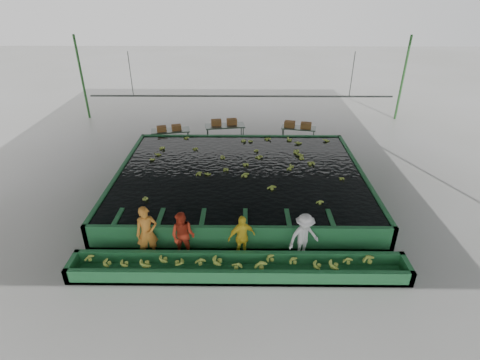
{
  "coord_description": "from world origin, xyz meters",
  "views": [
    {
      "loc": [
        0.13,
        -12.1,
        7.75
      ],
      "look_at": [
        0.0,
        0.5,
        1.0
      ],
      "focal_mm": 28.0,
      "sensor_mm": 36.0,
      "label": 1
    }
  ],
  "objects_px": {
    "box_stack_mid": "(224,125)",
    "packing_table_left": "(171,138)",
    "flotation_tank": "(240,180)",
    "box_stack_right": "(298,127)",
    "worker_b": "(183,236)",
    "box_stack_left": "(169,130)",
    "worker_a": "(147,233)",
    "worker_d": "(304,237)",
    "sorting_trough": "(239,268)",
    "worker_c": "(242,237)",
    "packing_table_mid": "(225,134)",
    "packing_table_right": "(298,135)"
  },
  "relations": [
    {
      "from": "box_stack_mid",
      "to": "packing_table_left",
      "type": "bearing_deg",
      "value": -166.15
    },
    {
      "from": "flotation_tank",
      "to": "box_stack_right",
      "type": "height_order",
      "value": "box_stack_right"
    },
    {
      "from": "worker_b",
      "to": "box_stack_left",
      "type": "bearing_deg",
      "value": 115.61
    },
    {
      "from": "worker_a",
      "to": "worker_d",
      "type": "height_order",
      "value": "worker_a"
    },
    {
      "from": "sorting_trough",
      "to": "box_stack_right",
      "type": "distance_m",
      "value": 10.83
    },
    {
      "from": "worker_c",
      "to": "packing_table_mid",
      "type": "relative_size",
      "value": 0.74
    },
    {
      "from": "worker_b",
      "to": "worker_d",
      "type": "distance_m",
      "value": 3.72
    },
    {
      "from": "box_stack_left",
      "to": "packing_table_right",
      "type": "bearing_deg",
      "value": 6.14
    },
    {
      "from": "worker_b",
      "to": "packing_table_right",
      "type": "height_order",
      "value": "worker_b"
    },
    {
      "from": "worker_d",
      "to": "box_stack_mid",
      "type": "distance_m",
      "value": 10.08
    },
    {
      "from": "sorting_trough",
      "to": "packing_table_left",
      "type": "xyz_separation_m",
      "value": [
        -3.67,
        9.77,
        0.19
      ]
    },
    {
      "from": "packing_table_mid",
      "to": "packing_table_right",
      "type": "relative_size",
      "value": 1.15
    },
    {
      "from": "worker_d",
      "to": "box_stack_left",
      "type": "height_order",
      "value": "worker_d"
    },
    {
      "from": "worker_b",
      "to": "box_stack_right",
      "type": "relative_size",
      "value": 1.15
    },
    {
      "from": "sorting_trough",
      "to": "box_stack_right",
      "type": "bearing_deg",
      "value": 73.88
    },
    {
      "from": "packing_table_right",
      "to": "worker_c",
      "type": "bearing_deg",
      "value": -107.24
    },
    {
      "from": "sorting_trough",
      "to": "flotation_tank",
      "type": "bearing_deg",
      "value": 90.0
    },
    {
      "from": "packing_table_mid",
      "to": "worker_d",
      "type": "bearing_deg",
      "value": -73.31
    },
    {
      "from": "worker_b",
      "to": "worker_d",
      "type": "height_order",
      "value": "worker_b"
    },
    {
      "from": "packing_table_right",
      "to": "box_stack_right",
      "type": "height_order",
      "value": "box_stack_right"
    },
    {
      "from": "worker_b",
      "to": "box_stack_left",
      "type": "xyz_separation_m",
      "value": [
        -2.0,
        8.89,
        0.08
      ]
    },
    {
      "from": "worker_b",
      "to": "worker_d",
      "type": "relative_size",
      "value": 1.01
    },
    {
      "from": "worker_b",
      "to": "box_stack_mid",
      "type": "height_order",
      "value": "worker_b"
    },
    {
      "from": "flotation_tank",
      "to": "packing_table_left",
      "type": "bearing_deg",
      "value": 128.15
    },
    {
      "from": "box_stack_left",
      "to": "sorting_trough",
      "type": "bearing_deg",
      "value": -69.01
    },
    {
      "from": "worker_d",
      "to": "box_stack_right",
      "type": "xyz_separation_m",
      "value": [
        1.01,
        9.59,
        0.03
      ]
    },
    {
      "from": "packing_table_right",
      "to": "box_stack_right",
      "type": "bearing_deg",
      "value": -152.35
    },
    {
      "from": "worker_d",
      "to": "sorting_trough",
      "type": "bearing_deg",
      "value": 177.49
    },
    {
      "from": "box_stack_mid",
      "to": "worker_b",
      "type": "bearing_deg",
      "value": -94.78
    },
    {
      "from": "worker_b",
      "to": "box_stack_left",
      "type": "distance_m",
      "value": 9.11
    },
    {
      "from": "worker_a",
      "to": "box_stack_left",
      "type": "height_order",
      "value": "worker_a"
    },
    {
      "from": "packing_table_right",
      "to": "box_stack_right",
      "type": "relative_size",
      "value": 1.29
    },
    {
      "from": "packing_table_left",
      "to": "packing_table_right",
      "type": "height_order",
      "value": "packing_table_left"
    },
    {
      "from": "worker_a",
      "to": "box_stack_mid",
      "type": "height_order",
      "value": "worker_a"
    },
    {
      "from": "packing_table_left",
      "to": "packing_table_mid",
      "type": "bearing_deg",
      "value": 11.88
    },
    {
      "from": "worker_a",
      "to": "worker_c",
      "type": "bearing_deg",
      "value": -19.57
    },
    {
      "from": "box_stack_left",
      "to": "box_stack_mid",
      "type": "relative_size",
      "value": 0.91
    },
    {
      "from": "sorting_trough",
      "to": "worker_b",
      "type": "distance_m",
      "value": 1.98
    },
    {
      "from": "sorting_trough",
      "to": "box_stack_mid",
      "type": "distance_m",
      "value": 10.51
    },
    {
      "from": "worker_d",
      "to": "worker_a",
      "type": "bearing_deg",
      "value": 155.65
    },
    {
      "from": "packing_table_right",
      "to": "box_stack_mid",
      "type": "xyz_separation_m",
      "value": [
        -3.98,
        0.03,
        0.53
      ]
    },
    {
      "from": "packing_table_left",
      "to": "box_stack_right",
      "type": "distance_m",
      "value": 6.71
    },
    {
      "from": "worker_a",
      "to": "box_stack_right",
      "type": "xyz_separation_m",
      "value": [
        5.82,
        9.59,
        -0.08
      ]
    },
    {
      "from": "flotation_tank",
      "to": "box_stack_left",
      "type": "relative_size",
      "value": 8.11
    },
    {
      "from": "sorting_trough",
      "to": "packing_table_right",
      "type": "height_order",
      "value": "packing_table_right"
    },
    {
      "from": "packing_table_right",
      "to": "worker_b",
      "type": "bearing_deg",
      "value": -116.46
    },
    {
      "from": "flotation_tank",
      "to": "packing_table_left",
      "type": "height_order",
      "value": "flotation_tank"
    },
    {
      "from": "flotation_tank",
      "to": "packing_table_mid",
      "type": "xyz_separation_m",
      "value": [
        -0.87,
        5.26,
        0.02
      ]
    },
    {
      "from": "worker_c",
      "to": "packing_table_left",
      "type": "xyz_separation_m",
      "value": [
        -3.75,
        8.97,
        -0.32
      ]
    },
    {
      "from": "sorting_trough",
      "to": "worker_d",
      "type": "relative_size",
      "value": 6.26
    }
  ]
}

